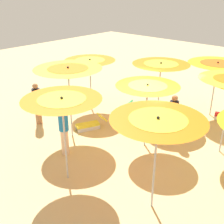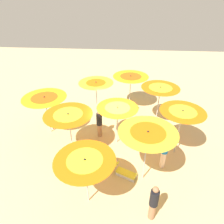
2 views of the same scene
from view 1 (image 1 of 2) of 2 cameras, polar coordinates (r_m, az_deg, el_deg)
The scene contains 13 objects.
ground at distance 9.51m, azimuth 6.64°, elevation -6.97°, with size 35.72×35.72×0.04m, color #D1B57F.
beach_umbrella_0 at distance 11.64m, azimuth 20.66°, elevation 8.55°, with size 2.26×2.26×2.25m.
beach_umbrella_1 at distance 10.87m, azimuth 9.89°, elevation 8.89°, with size 2.18×2.18×2.28m.
beach_umbrella_2 at distance 11.57m, azimuth -4.52°, elevation 9.73°, with size 2.09×2.09×2.21m.
beach_umbrella_4 at distance 8.73m, azimuth 7.22°, elevation 4.36°, with size 1.99×1.99×2.17m.
beach_umbrella_5 at distance 9.24m, azimuth -8.91°, elevation 7.79°, with size 2.22×2.22×2.54m.
beach_umbrella_7 at distance 6.02m, azimuth 9.24°, elevation -3.01°, with size 2.08×2.08×2.43m.
beach_umbrella_8 at distance 7.04m, azimuth -10.10°, elevation 1.22°, with size 2.01×2.01×2.44m.
lounger_1 at distance 10.45m, azimuth -4.53°, elevation -2.47°, with size 1.21×0.78×0.54m.
lounger_3 at distance 11.71m, azimuth 5.81°, elevation 0.57°, with size 0.90×1.21×0.54m.
beachgoer_0 at distance 10.94m, azimuth -15.01°, elevation 1.77°, with size 0.30×0.30×1.62m.
beachgoer_1 at distance 8.68m, azimuth -9.82°, elevation -2.97°, with size 0.30×0.30×1.83m.
beachgoer_2 at distance 9.70m, azimuth 12.33°, elevation -0.96°, with size 0.30×0.30×1.63m.
Camera 1 is at (-6.69, -4.61, 4.92)m, focal length 44.88 mm.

